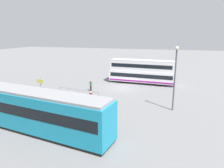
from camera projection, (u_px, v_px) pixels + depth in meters
ground_plane at (122, 88)px, 31.86m from camera, size 160.00×160.00×0.00m
double_decker_bus at (142, 72)px, 34.29m from camera, size 10.89×3.15×3.94m
tram_yellow at (31, 109)px, 17.74m from camera, size 15.55×4.72×3.56m
pedestrian_near_railing at (91, 85)px, 29.91m from camera, size 0.35×0.36×1.58m
pedestrian_crossing at (91, 97)px, 24.31m from camera, size 0.45×0.45×1.59m
pedestrian_railing at (78, 92)px, 26.92m from camera, size 6.13×0.92×1.08m
info_sign at (41, 84)px, 27.25m from camera, size 1.09×0.21×2.41m
street_lamp at (175, 74)px, 21.61m from camera, size 0.36×0.36×6.95m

